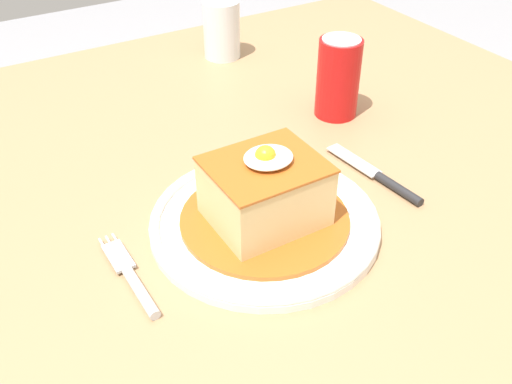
% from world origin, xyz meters
% --- Properties ---
extents(dining_table, '(1.16, 1.01, 0.76)m').
position_xyz_m(dining_table, '(0.00, 0.00, 0.65)').
color(dining_table, '#A87F56').
rests_on(dining_table, ground_plane).
extents(main_plate, '(0.27, 0.27, 0.02)m').
position_xyz_m(main_plate, '(-0.07, -0.13, 0.77)').
color(main_plate, white).
rests_on(main_plate, dining_table).
extents(sandwich_meal, '(0.20, 0.20, 0.10)m').
position_xyz_m(sandwich_meal, '(-0.07, -0.13, 0.81)').
color(sandwich_meal, '#B75B1E').
rests_on(sandwich_meal, main_plate).
extents(fork, '(0.02, 0.14, 0.01)m').
position_xyz_m(fork, '(-0.24, -0.14, 0.76)').
color(fork, silver).
rests_on(fork, dining_table).
extents(knife, '(0.03, 0.17, 0.01)m').
position_xyz_m(knife, '(0.11, -0.13, 0.76)').
color(knife, '#262628').
rests_on(knife, dining_table).
extents(soda_can, '(0.07, 0.07, 0.12)m').
position_xyz_m(soda_can, '(0.17, 0.05, 0.82)').
color(soda_can, red).
rests_on(soda_can, dining_table).
extents(drinking_glass, '(0.07, 0.07, 0.10)m').
position_xyz_m(drinking_glass, '(0.13, 0.34, 0.80)').
color(drinking_glass, gold).
rests_on(drinking_glass, dining_table).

